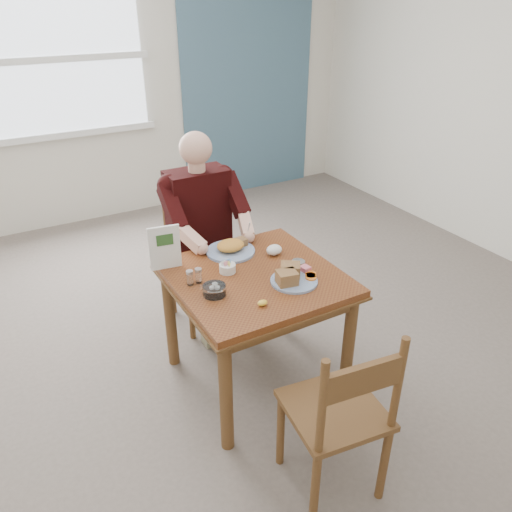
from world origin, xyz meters
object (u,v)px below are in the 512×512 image
chair_far (200,258)px  near_plate (292,276)px  table (255,291)px  diner (203,220)px  far_plate (231,248)px  chair_near (340,415)px

chair_far → near_plate: bearing=-81.9°
table → near_plate: (0.14, -0.16, 0.14)m
chair_far → diner: 0.34m
diner → far_plate: size_ratio=4.35×
near_plate → far_plate: (-0.13, 0.47, -0.00)m
near_plate → chair_near: bearing=-105.2°
diner → chair_near: bearing=-92.0°
diner → far_plate: (0.01, -0.40, -0.03)m
table → diner: size_ratio=0.66×
chair_far → far_plate: chair_far is taller
diner → near_plate: (0.14, -0.87, -0.03)m
far_plate → chair_near: bearing=-92.9°
chair_near → diner: bearing=88.0°
near_plate → table: bearing=129.8°
chair_near → far_plate: size_ratio=2.98×
near_plate → diner: bearing=98.9°
table → far_plate: (0.01, 0.31, 0.14)m
chair_far → chair_near: 1.66m
chair_far → diner: (0.00, -0.09, 0.33)m
far_plate → diner: bearing=90.9°
table → near_plate: size_ratio=2.80×
table → chair_near: (-0.05, -0.86, -0.16)m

